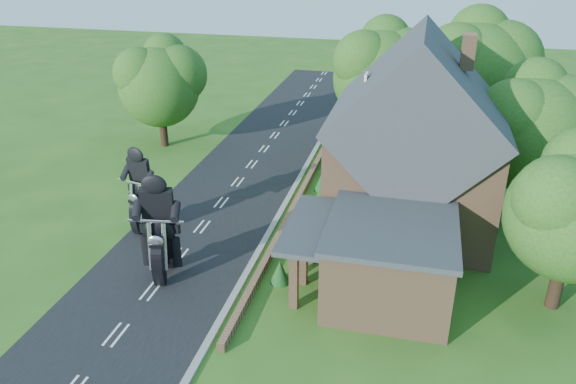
% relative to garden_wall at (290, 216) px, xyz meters
% --- Properties ---
extents(ground, '(120.00, 120.00, 0.00)m').
position_rel_garden_wall_xyz_m(ground, '(-4.30, -5.00, -0.20)').
color(ground, '#2B5818').
rests_on(ground, ground).
extents(road, '(7.00, 80.00, 0.02)m').
position_rel_garden_wall_xyz_m(road, '(-4.30, -5.00, -0.19)').
color(road, black).
rests_on(road, ground).
extents(kerb, '(0.30, 80.00, 0.12)m').
position_rel_garden_wall_xyz_m(kerb, '(-0.65, -5.00, -0.14)').
color(kerb, gray).
rests_on(kerb, ground).
extents(garden_wall, '(0.30, 22.00, 0.40)m').
position_rel_garden_wall_xyz_m(garden_wall, '(0.00, 0.00, 0.00)').
color(garden_wall, '#8D6547').
rests_on(garden_wall, ground).
extents(house, '(9.54, 8.64, 10.24)m').
position_rel_garden_wall_xyz_m(house, '(6.19, 1.00, 4.14)').
color(house, '#8D6547').
rests_on(house, ground).
extents(annex, '(7.05, 5.94, 3.44)m').
position_rel_garden_wall_xyz_m(annex, '(5.57, -5.80, 1.57)').
color(annex, '#8D6547').
rests_on(annex, ground).
extents(tree_house_right, '(6.51, 6.00, 8.40)m').
position_rel_garden_wall_xyz_m(tree_house_right, '(12.35, 3.62, 4.99)').
color(tree_house_right, black).
rests_on(tree_house_right, ground).
extents(tree_behind_house, '(7.81, 7.20, 10.08)m').
position_rel_garden_wall_xyz_m(tree_behind_house, '(9.88, 11.14, 6.03)').
color(tree_behind_house, black).
rests_on(tree_behind_house, ground).
extents(tree_behind_left, '(6.94, 6.40, 9.16)m').
position_rel_garden_wall_xyz_m(tree_behind_left, '(3.86, 12.13, 5.53)').
color(tree_behind_left, black).
rests_on(tree_behind_left, ground).
extents(tree_far_road, '(6.08, 5.60, 7.84)m').
position_rel_garden_wall_xyz_m(tree_far_road, '(-11.16, 9.11, 4.64)').
color(tree_far_road, black).
rests_on(tree_far_road, ground).
extents(shrub_a, '(0.90, 0.90, 1.10)m').
position_rel_garden_wall_xyz_m(shrub_a, '(1.00, -6.00, 0.35)').
color(shrub_a, '#133C17').
rests_on(shrub_a, ground).
extents(shrub_b, '(0.90, 0.90, 1.10)m').
position_rel_garden_wall_xyz_m(shrub_b, '(1.00, -3.50, 0.35)').
color(shrub_b, '#133C17').
rests_on(shrub_b, ground).
extents(shrub_c, '(0.90, 0.90, 1.10)m').
position_rel_garden_wall_xyz_m(shrub_c, '(1.00, -1.00, 0.35)').
color(shrub_c, '#133C17').
rests_on(shrub_c, ground).
extents(shrub_d, '(0.90, 0.90, 1.10)m').
position_rel_garden_wall_xyz_m(shrub_d, '(1.00, 4.00, 0.35)').
color(shrub_d, '#133C17').
rests_on(shrub_d, ground).
extents(shrub_e, '(0.90, 0.90, 1.10)m').
position_rel_garden_wall_xyz_m(shrub_e, '(1.00, 6.50, 0.35)').
color(shrub_e, '#133C17').
rests_on(shrub_e, ground).
extents(shrub_f, '(0.90, 0.90, 1.10)m').
position_rel_garden_wall_xyz_m(shrub_f, '(1.00, 9.00, 0.35)').
color(shrub_f, '#133C17').
rests_on(shrub_f, ground).
extents(motorcycle_lead, '(0.68, 1.69, 1.53)m').
position_rel_garden_wall_xyz_m(motorcycle_lead, '(-4.17, -6.80, 0.57)').
color(motorcycle_lead, black).
rests_on(motorcycle_lead, ground).
extents(motorcycle_follow, '(0.70, 1.53, 1.38)m').
position_rel_garden_wall_xyz_m(motorcycle_follow, '(-7.08, -2.87, 0.49)').
color(motorcycle_follow, black).
rests_on(motorcycle_follow, ground).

